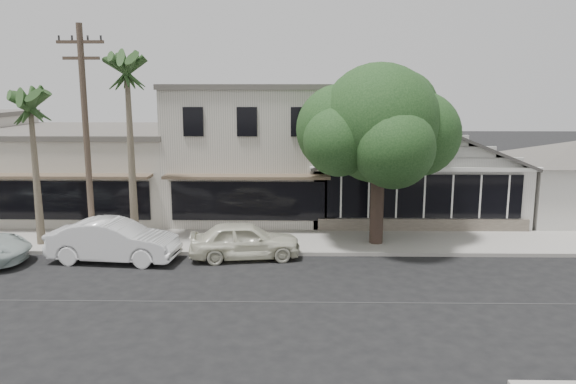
{
  "coord_description": "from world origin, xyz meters",
  "views": [
    {
      "loc": [
        -0.72,
        -16.57,
        6.61
      ],
      "look_at": [
        -1.13,
        6.0,
        2.39
      ],
      "focal_mm": 35.0,
      "sensor_mm": 36.0,
      "label": 1
    }
  ],
  "objects_px": {
    "car_1": "(114,241)",
    "car_0": "(245,240)",
    "utility_pole": "(86,135)",
    "shade_tree": "(377,127)"
  },
  "relations": [
    {
      "from": "car_1",
      "to": "car_0",
      "type": "bearing_deg",
      "value": -79.19
    },
    {
      "from": "utility_pole",
      "to": "shade_tree",
      "type": "relative_size",
      "value": 1.18
    },
    {
      "from": "utility_pole",
      "to": "shade_tree",
      "type": "height_order",
      "value": "utility_pole"
    },
    {
      "from": "utility_pole",
      "to": "car_0",
      "type": "relative_size",
      "value": 2.09
    },
    {
      "from": "utility_pole",
      "to": "shade_tree",
      "type": "bearing_deg",
      "value": 6.98
    },
    {
      "from": "utility_pole",
      "to": "shade_tree",
      "type": "distance_m",
      "value": 11.61
    },
    {
      "from": "car_1",
      "to": "shade_tree",
      "type": "xyz_separation_m",
      "value": [
        10.31,
        2.49,
        4.2
      ]
    },
    {
      "from": "utility_pole",
      "to": "car_1",
      "type": "bearing_deg",
      "value": -41.81
    },
    {
      "from": "car_0",
      "to": "utility_pole",
      "type": "bearing_deg",
      "value": 76.18
    },
    {
      "from": "shade_tree",
      "to": "car_1",
      "type": "bearing_deg",
      "value": -166.42
    }
  ]
}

